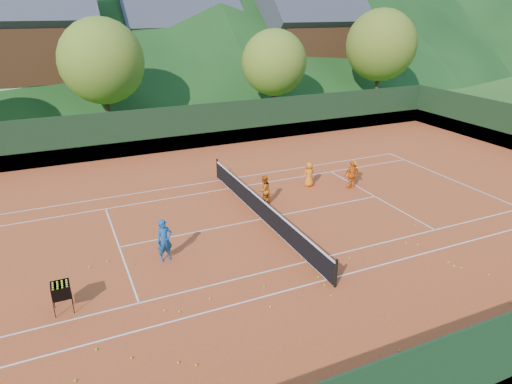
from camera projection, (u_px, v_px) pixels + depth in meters
name	position (u px, v px, depth m)	size (l,w,h in m)	color
ground	(262.00, 219.00, 20.91)	(400.00, 400.00, 0.00)	#2C571B
clay_court	(262.00, 219.00, 20.90)	(40.00, 24.00, 0.02)	#BB461E
coach	(164.00, 240.00, 17.21)	(0.62, 0.41, 1.70)	#164D92
student_a	(264.00, 190.00, 22.20)	(0.72, 0.56, 1.49)	orange
student_b	(352.00, 175.00, 24.11)	(0.90, 0.37, 1.53)	orange
student_c	(309.00, 174.00, 24.42)	(0.66, 0.43, 1.36)	orange
student_d	(353.00, 172.00, 24.82)	(0.85, 0.49, 1.31)	orange
tennis_ball_0	(454.00, 266.00, 17.08)	(0.07, 0.07, 0.07)	#ABD723
tennis_ball_1	(179.00, 363.00, 12.45)	(0.07, 0.07, 0.07)	#ABD723
tennis_ball_2	(414.00, 225.00, 20.22)	(0.07, 0.07, 0.07)	#ABD723
tennis_ball_3	(165.00, 311.00, 14.58)	(0.07, 0.07, 0.07)	#ABD723
tennis_ball_4	(325.00, 285.00, 15.88)	(0.07, 0.07, 0.07)	#ABD723
tennis_ball_5	(350.00, 258.00, 17.58)	(0.07, 0.07, 0.07)	#ABD723
tennis_ball_6	(96.00, 350.00, 12.93)	(0.07, 0.07, 0.07)	#ABD723
tennis_ball_7	(418.00, 245.00, 18.59)	(0.07, 0.07, 0.07)	#ABD723
tennis_ball_8	(90.00, 267.00, 17.00)	(0.07, 0.07, 0.07)	#ABD723
tennis_ball_9	(210.00, 299.00, 15.17)	(0.07, 0.07, 0.07)	#ABD723
tennis_ball_10	(270.00, 307.00, 14.75)	(0.07, 0.07, 0.07)	#ABD723
tennis_ball_11	(179.00, 312.00, 14.53)	(0.07, 0.07, 0.07)	#ABD723
tennis_ball_12	(196.00, 365.00, 12.37)	(0.07, 0.07, 0.07)	#ABD723
tennis_ball_13	(489.00, 275.00, 16.52)	(0.07, 0.07, 0.07)	#ABD723
tennis_ball_14	(512.00, 302.00, 14.98)	(0.07, 0.07, 0.07)	#ABD723
tennis_ball_15	(331.00, 296.00, 15.32)	(0.07, 0.07, 0.07)	#ABD723
tennis_ball_16	(314.00, 264.00, 17.19)	(0.07, 0.07, 0.07)	#ABD723
tennis_ball_17	(448.00, 262.00, 17.30)	(0.07, 0.07, 0.07)	#ABD723
tennis_ball_19	(461.00, 268.00, 16.95)	(0.07, 0.07, 0.07)	#ABD723
tennis_ball_20	(406.00, 243.00, 18.71)	(0.07, 0.07, 0.07)	#ABD723
tennis_ball_22	(318.00, 277.00, 16.37)	(0.07, 0.07, 0.07)	#ABD723
tennis_ball_23	(131.00, 358.00, 12.61)	(0.07, 0.07, 0.07)	#ABD723
tennis_ball_24	(75.00, 381.00, 11.85)	(0.07, 0.07, 0.07)	#ABD723
tennis_ball_25	(400.00, 351.00, 12.88)	(0.07, 0.07, 0.07)	#ABD723
tennis_ball_26	(264.00, 286.00, 15.83)	(0.07, 0.07, 0.07)	#ABD723
tennis_ball_27	(108.00, 261.00, 17.41)	(0.07, 0.07, 0.07)	#ABD723
court_lines	(262.00, 219.00, 20.90)	(23.83, 11.03, 0.00)	silver
tennis_net	(262.00, 209.00, 20.71)	(0.10, 12.07, 1.10)	black
perimeter_fence	(262.00, 194.00, 20.43)	(40.40, 24.24, 3.00)	black
ball_hopper	(61.00, 291.00, 14.35)	(0.57, 0.57, 1.00)	black
chalet_left	(16.00, 47.00, 40.24)	(13.80, 9.93, 12.92)	beige
chalet_mid	(181.00, 46.00, 49.96)	(12.65, 8.82, 11.45)	beige
chalet_right	(310.00, 42.00, 51.82)	(11.50, 8.82, 11.91)	beige
tree_b	(102.00, 61.00, 34.27)	(6.40, 6.40, 8.40)	#3D2518
tree_c	(274.00, 63.00, 39.01)	(5.60, 5.60, 7.35)	#3F2719
tree_d	(381.00, 45.00, 44.06)	(6.80, 6.80, 8.93)	#3D2718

